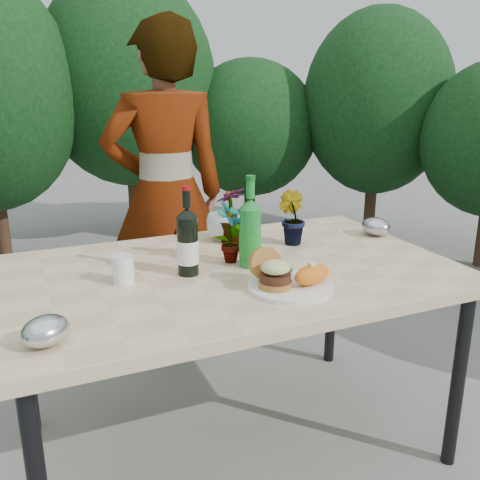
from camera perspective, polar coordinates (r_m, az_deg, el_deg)
name	(u,v)px	position (r m, az deg, el deg)	size (l,w,h in m)	color
ground	(232,444)	(2.30, -0.85, -20.93)	(80.00, 80.00, 0.00)	slate
patio_table	(231,283)	(1.95, -0.94, -4.65)	(1.60, 1.00, 0.75)	beige
shrub_hedge	(136,115)	(3.58, -11.06, 13.00)	(6.76, 5.20, 2.26)	#382316
dinner_plate	(290,287)	(1.75, 5.39, -4.97)	(0.28, 0.28, 0.01)	white
burger_stack	(273,272)	(1.73, 3.53, -3.40)	(0.11, 0.16, 0.11)	#B7722D
sweet_potato	(312,275)	(1.76, 7.69, -3.67)	(0.15, 0.08, 0.06)	orange
grilled_veg	(282,271)	(1.83, 4.49, -3.31)	(0.08, 0.05, 0.03)	olive
wine_bottle	(188,243)	(1.85, -5.60, -0.27)	(0.08, 0.08, 0.31)	black
sparkling_water	(250,234)	(1.92, 1.09, 0.67)	(0.08, 0.08, 0.33)	#17812B
plastic_cup	(123,269)	(1.82, -12.36, -3.07)	(0.07, 0.07, 0.10)	white
seedling_left	(230,232)	(1.96, -1.05, 0.82)	(0.12, 0.08, 0.23)	#20581E
seedling_mid	(291,218)	(2.20, 5.50, 2.40)	(0.12, 0.10, 0.22)	#29571E
seedling_right	(232,215)	(2.21, -0.88, 2.69)	(0.13, 0.13, 0.23)	#26571E
blue_bowl	(224,227)	(2.25, -1.77, 1.41)	(0.14, 0.14, 0.11)	silver
foil_packet_left	(46,331)	(1.47, -20.02, -9.08)	(0.13, 0.11, 0.08)	#B9BCC0
foil_packet_right	(376,227)	(2.40, 14.28, 1.40)	(0.13, 0.11, 0.08)	#AEB1B5
person	(166,196)	(2.70, -7.91, 4.70)	(0.62, 0.40, 1.69)	#896044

